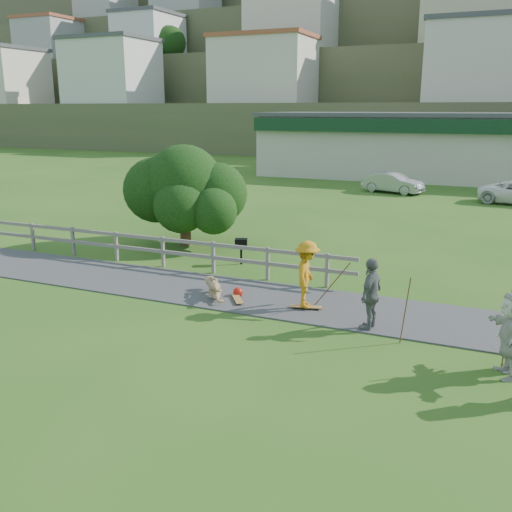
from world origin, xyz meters
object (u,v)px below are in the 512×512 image
(car_silver, at_px, (393,183))
(bbq, at_px, (241,252))
(spectator_a, at_px, (511,336))
(spectator_b, at_px, (371,294))
(skater_rider, at_px, (307,278))
(tree, at_px, (184,201))
(skater_fallen, at_px, (215,288))
(spectator_d, at_px, (511,334))

(car_silver, xyz_separation_m, bbq, (-1.69, -20.11, -0.19))
(spectator_a, distance_m, spectator_b, 3.44)
(spectator_a, relative_size, bbq, 1.71)
(spectator_b, xyz_separation_m, bbq, (-5.63, 4.37, -0.47))
(skater_rider, xyz_separation_m, car_silver, (-2.00, 23.75, -0.27))
(car_silver, relative_size, tree, 0.79)
(car_silver, bearing_deg, tree, -179.73)
(tree, bearing_deg, skater_fallen, -52.71)
(spectator_a, height_order, tree, tree)
(skater_rider, xyz_separation_m, skater_fallen, (-2.84, -0.07, -0.62))
(skater_rider, bearing_deg, spectator_a, -121.25)
(spectator_b, height_order, bbq, spectator_b)
(skater_fallen, bearing_deg, car_silver, 51.42)
(spectator_b, height_order, spectator_d, spectator_b)
(skater_rider, distance_m, tree, 9.02)
(car_silver, height_order, bbq, car_silver)
(spectator_b, xyz_separation_m, tree, (-9.02, 6.24, 0.89))
(spectator_a, bearing_deg, spectator_d, 3.32)
(skater_rider, xyz_separation_m, tree, (-7.09, 5.51, 0.89))
(skater_fallen, height_order, spectator_d, spectator_d)
(skater_rider, relative_size, skater_fallen, 1.09)
(spectator_a, height_order, bbq, spectator_a)
(skater_rider, height_order, bbq, skater_rider)
(skater_fallen, height_order, bbq, bbq)
(spectator_a, bearing_deg, spectator_b, -103.26)
(spectator_d, xyz_separation_m, car_silver, (-7.15, 25.90, -0.27))
(skater_rider, bearing_deg, bbq, 34.30)
(spectator_a, xyz_separation_m, bbq, (-8.86, 5.54, -0.33))
(spectator_a, bearing_deg, car_silver, -157.84)
(skater_fallen, xyz_separation_m, tree, (-4.25, 5.58, 1.52))
(tree, bearing_deg, bbq, -28.80)
(spectator_d, distance_m, bbq, 10.58)
(skater_fallen, bearing_deg, spectator_a, -49.40)
(spectator_a, relative_size, spectator_b, 0.85)
(skater_fallen, xyz_separation_m, car_silver, (0.84, 23.82, 0.35))
(skater_fallen, distance_m, spectator_b, 4.86)
(skater_rider, xyz_separation_m, spectator_d, (5.15, -2.15, -0.01))
(skater_fallen, relative_size, spectator_a, 1.07)
(skater_fallen, height_order, tree, tree)
(spectator_d, relative_size, bbq, 1.98)
(skater_rider, distance_m, spectator_b, 2.07)
(spectator_b, distance_m, car_silver, 24.79)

